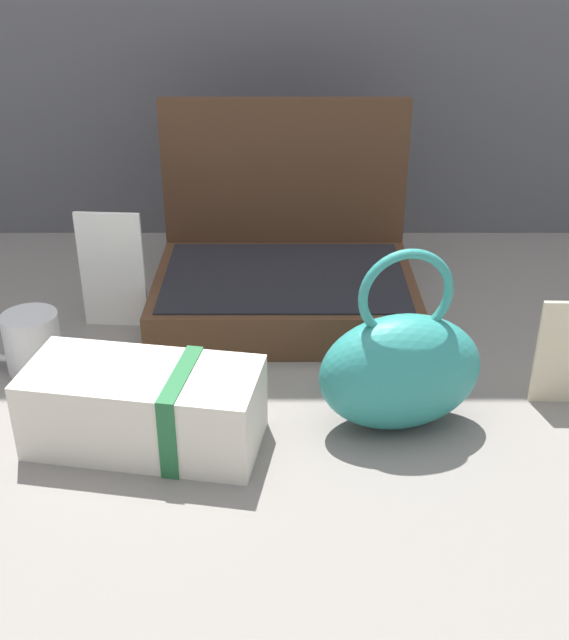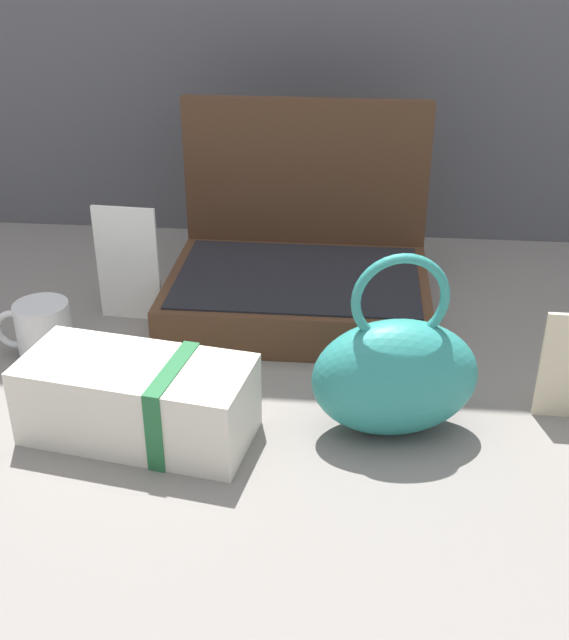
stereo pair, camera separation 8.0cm
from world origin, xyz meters
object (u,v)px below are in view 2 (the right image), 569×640
object	(u,v)px
coffee_mug	(42,331)
open_suitcase	(302,266)
teal_pouch_handbag	(395,374)
cream_toiletry_bag	(140,400)
poster_card_right	(128,264)

from	to	relation	value
coffee_mug	open_suitcase	bearing A→B (deg)	29.80
teal_pouch_handbag	coffee_mug	distance (m)	0.49
teal_pouch_handbag	coffee_mug	size ratio (longest dim) A/B	2.11
cream_toiletry_bag	poster_card_right	xyz separation A→B (m)	(-0.09, 0.29, 0.04)
open_suitcase	teal_pouch_handbag	world-z (taller)	open_suitcase
cream_toiletry_bag	poster_card_right	size ratio (longest dim) A/B	1.59
cream_toiletry_bag	poster_card_right	bearing A→B (deg)	107.41
teal_pouch_handbag	poster_card_right	bearing A→B (deg)	146.32
coffee_mug	poster_card_right	xyz separation A→B (m)	(0.09, 0.13, 0.05)
cream_toiletry_bag	coffee_mug	size ratio (longest dim) A/B	2.60
teal_pouch_handbag	coffee_mug	world-z (taller)	teal_pouch_handbag
cream_toiletry_bag	coffee_mug	world-z (taller)	cream_toiletry_bag
coffee_mug	poster_card_right	size ratio (longest dim) A/B	0.61
open_suitcase	teal_pouch_handbag	size ratio (longest dim) A/B	1.70
cream_toiletry_bag	coffee_mug	xyz separation A→B (m)	(-0.18, 0.17, -0.01)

